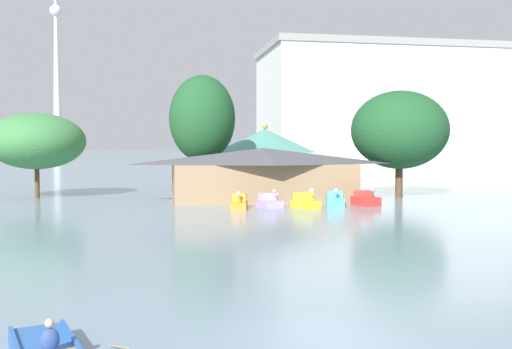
{
  "coord_description": "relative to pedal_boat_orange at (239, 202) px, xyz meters",
  "views": [
    {
      "loc": [
        -4.79,
        -14.44,
        5.11
      ],
      "look_at": [
        2.29,
        24.16,
        3.28
      ],
      "focal_mm": 40.77,
      "sensor_mm": 36.0,
      "label": 1
    }
  ],
  "objects": [
    {
      "name": "ground_plane",
      "position": [
        -2.57,
        -33.46,
        -0.5
      ],
      "size": [
        2000.0,
        2000.0,
        0.0
      ],
      "primitive_type": "plane",
      "color": "gray"
    },
    {
      "name": "pedal_boat_lavender",
      "position": [
        2.64,
        0.38,
        -0.01
      ],
      "size": [
        2.06,
        2.65,
        1.63
      ],
      "rotation": [
        0.0,
        0.0,
        -1.36
      ],
      "color": "#B299D8",
      "rests_on": "ground"
    },
    {
      "name": "distant_broadcast_tower",
      "position": [
        -56.05,
        279.52,
        63.8
      ],
      "size": [
        6.33,
        6.33,
        150.46
      ],
      "color": "silver",
      "rests_on": "ground"
    },
    {
      "name": "shoreline_tree_right",
      "position": [
        17.82,
        7.97,
        6.39
      ],
      "size": [
        9.86,
        9.86,
        10.9
      ],
      "color": "brown",
      "rests_on": "ground"
    },
    {
      "name": "pedal_boat_orange",
      "position": [
        0.0,
        0.0,
        0.0
      ],
      "size": [
        1.79,
        2.46,
        1.49
      ],
      "rotation": [
        0.0,
        0.0,
        -1.81
      ],
      "color": "orange",
      "rests_on": "ground"
    },
    {
      "name": "pedal_boat_cyan",
      "position": [
        8.51,
        0.47,
        0.03
      ],
      "size": [
        2.15,
        3.05,
        1.62
      ],
      "rotation": [
        0.0,
        0.0,
        -1.83
      ],
      "color": "#4CB7CC",
      "rests_on": "ground"
    },
    {
      "name": "shoreline_tree_tall_left",
      "position": [
        -18.64,
        14.06,
        5.24
      ],
      "size": [
        9.74,
        9.74,
        8.6
      ],
      "color": "brown",
      "rests_on": "ground"
    },
    {
      "name": "pedal_boat_yellow",
      "position": [
        5.52,
        -0.62,
        0.03
      ],
      "size": [
        2.2,
        2.89,
        1.76
      ],
      "rotation": [
        0.0,
        0.0,
        -1.3
      ],
      "color": "yellow",
      "rests_on": "ground"
    },
    {
      "name": "boathouse",
      "position": [
        3.27,
        6.01,
        2.15
      ],
      "size": [
        18.37,
        7.21,
        5.06
      ],
      "color": "#9E7F5B",
      "rests_on": "ground"
    },
    {
      "name": "green_roof_pavilion",
      "position": [
        6.65,
        22.38,
        3.8
      ],
      "size": [
        12.67,
        12.67,
        8.06
      ],
      "color": "brown",
      "rests_on": "ground"
    },
    {
      "name": "background_building_block",
      "position": [
        29.17,
        40.42,
        9.97
      ],
      "size": [
        37.78,
        19.32,
        20.9
      ],
      "color": "silver",
      "rests_on": "ground"
    },
    {
      "name": "shoreline_tree_mid",
      "position": [
        -1.96,
        12.38,
        7.59
      ],
      "size": [
        6.83,
        6.83,
        12.57
      ],
      "color": "brown",
      "rests_on": "ground"
    },
    {
      "name": "pedal_boat_red",
      "position": [
        11.34,
        0.54,
        0.03
      ],
      "size": [
        2.16,
        2.72,
        1.67
      ],
      "rotation": [
        0.0,
        0.0,
        -1.32
      ],
      "color": "red",
      "rests_on": "ground"
    }
  ]
}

